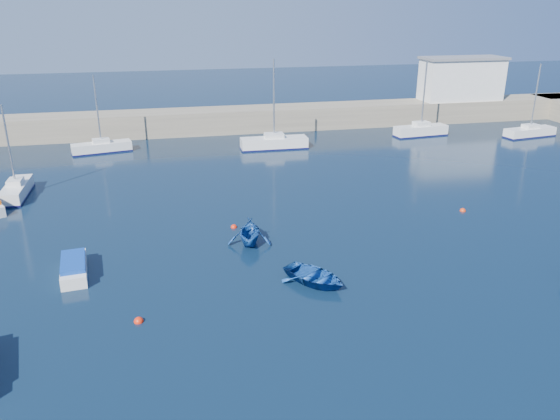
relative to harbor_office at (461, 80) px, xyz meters
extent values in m
plane|color=black|center=(-30.00, -46.00, -5.10)|extent=(220.00, 220.00, 0.00)
cube|color=gray|center=(-30.00, 0.00, -3.80)|extent=(96.00, 4.50, 2.60)
cube|color=silver|center=(0.00, 0.00, 0.00)|extent=(10.00, 4.00, 5.00)
cube|color=silver|center=(-48.96, -19.53, -4.60)|extent=(1.53, 5.39, 1.00)
cylinder|color=#B7BABC|center=(-48.96, -19.53, -1.01)|extent=(0.15, 0.15, 6.19)
cube|color=silver|center=(-43.54, -6.96, -4.60)|extent=(6.01, 2.81, 0.99)
cylinder|color=#B7BABC|center=(-43.54, -6.96, -0.77)|extent=(0.15, 0.15, 6.66)
cube|color=silver|center=(-26.18, -9.28, -4.52)|extent=(6.91, 2.01, 1.15)
cylinder|color=#B7BABC|center=(-26.18, -9.28, 0.01)|extent=(0.17, 0.17, 7.92)
cube|color=silver|center=(-8.68, -7.26, -4.53)|extent=(6.28, 2.31, 1.15)
cylinder|color=#B7BABC|center=(-8.68, -7.26, -0.42)|extent=(0.17, 0.17, 7.06)
cube|color=silver|center=(3.16, -10.39, -4.60)|extent=(6.30, 2.61, 1.00)
cylinder|color=#B7BABC|center=(3.16, -10.39, -0.58)|extent=(0.15, 0.15, 7.03)
cube|color=silver|center=(-42.95, -34.35, -4.76)|extent=(1.75, 3.96, 0.68)
cube|color=navy|center=(-42.95, -34.35, -4.29)|extent=(1.58, 3.00, 0.26)
imported|color=navy|center=(-30.11, -38.22, -4.72)|extent=(4.33, 4.55, 0.77)
imported|color=navy|center=(-32.68, -32.39, -4.26)|extent=(3.38, 3.71, 1.67)
sphere|color=red|center=(-39.36, -40.09, -5.10)|extent=(0.48, 0.48, 0.48)
sphere|color=red|center=(-16.53, -30.09, -5.10)|extent=(0.45, 0.45, 0.45)
sphere|color=red|center=(-33.28, -29.52, -5.10)|extent=(0.43, 0.43, 0.43)
camera|label=1|loc=(-37.68, -63.42, 9.16)|focal=35.00mm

